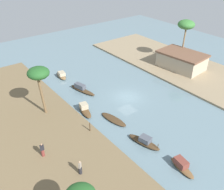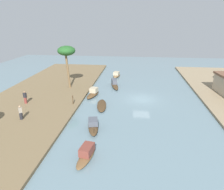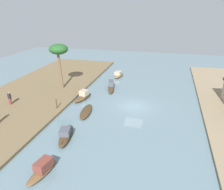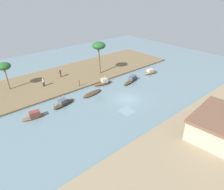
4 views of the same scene
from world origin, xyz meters
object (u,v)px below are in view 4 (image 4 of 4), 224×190
at_px(sampan_with_red_awning, 131,80).
at_px(mooring_post, 79,83).
at_px(palm_tree_left_far, 4,67).
at_px(person_on_near_bank, 44,83).
at_px(sampan_with_tall_canopy, 34,116).
at_px(sampan_foreground, 92,93).
at_px(riverside_building, 218,124).
at_px(sampan_downstream_large, 151,72).
at_px(person_by_mooring, 60,74).
at_px(sampan_open_hull, 63,103).
at_px(palm_tree_left_near, 99,46).
at_px(sampan_upstream_small, 103,83).

distance_m(sampan_with_red_awning, mooring_post, 10.78).
bearing_deg(palm_tree_left_far, person_on_near_bank, 151.11).
distance_m(sampan_with_tall_canopy, sampan_with_red_awning, 20.66).
relative_size(sampan_foreground, riverside_building, 0.50).
relative_size(sampan_with_red_awning, person_on_near_bank, 3.11).
relative_size(sampan_downstream_large, person_by_mooring, 2.10).
height_order(sampan_open_hull, person_on_near_bank, person_on_near_bank).
xyz_separation_m(sampan_open_hull, person_on_near_bank, (-0.55, -8.57, 0.60)).
distance_m(sampan_downstream_large, palm_tree_left_near, 13.05).
xyz_separation_m(sampan_with_red_awning, sampan_foreground, (9.45, -0.78, -0.23)).
bearing_deg(sampan_downstream_large, mooring_post, -7.27).
bearing_deg(sampan_downstream_large, sampan_upstream_small, -4.00).
xyz_separation_m(person_on_near_bank, palm_tree_left_near, (-12.44, 1.73, 5.34)).
xyz_separation_m(sampan_with_tall_canopy, sampan_foreground, (-11.20, -0.52, -0.24)).
height_order(sampan_with_tall_canopy, sampan_foreground, sampan_with_tall_canopy).
height_order(sampan_open_hull, sampan_foreground, sampan_open_hull).
bearing_deg(palm_tree_left_near, sampan_open_hull, 27.80).
bearing_deg(sampan_upstream_small, person_by_mooring, -48.39).
relative_size(sampan_foreground, person_on_near_bank, 2.66).
relative_size(sampan_with_red_awning, mooring_post, 4.19).
relative_size(sampan_with_tall_canopy, person_by_mooring, 1.99).
height_order(person_by_mooring, mooring_post, person_by_mooring).
bearing_deg(riverside_building, sampan_upstream_small, -92.92).
xyz_separation_m(sampan_with_tall_canopy, palm_tree_left_far, (-0.25, -12.11, 4.33)).
height_order(sampan_foreground, palm_tree_left_near, palm_tree_left_near).
relative_size(sampan_with_red_awning, sampan_foreground, 1.17).
bearing_deg(sampan_with_red_awning, sampan_with_tall_canopy, -14.45).
relative_size(sampan_open_hull, person_by_mooring, 2.55).
distance_m(sampan_with_tall_canopy, palm_tree_left_near, 20.51).
xyz_separation_m(mooring_post, palm_tree_left_far, (10.74, -7.65, 3.82)).
height_order(sampan_with_tall_canopy, person_on_near_bank, person_on_near_bank).
xyz_separation_m(person_on_near_bank, palm_tree_left_far, (5.53, -3.05, 3.76)).
bearing_deg(mooring_post, person_by_mooring, -85.84).
distance_m(person_on_near_bank, palm_tree_left_near, 13.65).
bearing_deg(riverside_building, sampan_downstream_large, -124.33).
height_order(sampan_open_hull, sampan_upstream_small, sampan_upstream_small).
distance_m(sampan_with_red_awning, sampan_foreground, 9.49).
bearing_deg(person_by_mooring, riverside_building, -155.17).
relative_size(person_on_near_bank, palm_tree_left_far, 0.32).
distance_m(sampan_upstream_small, person_by_mooring, 9.81).
bearing_deg(person_on_near_bank, person_by_mooring, 76.62).
distance_m(sampan_upstream_small, riverside_building, 22.40).
relative_size(sampan_with_tall_canopy, sampan_upstream_small, 0.88).
bearing_deg(sampan_with_red_awning, mooring_post, -39.78).
distance_m(sampan_upstream_small, palm_tree_left_far, 18.40).
bearing_deg(sampan_open_hull, palm_tree_left_far, -79.66).
distance_m(sampan_open_hull, sampan_with_red_awning, 15.44).
height_order(sampan_downstream_large, riverside_building, riverside_building).
bearing_deg(mooring_post, sampan_with_red_awning, 153.95).
distance_m(sampan_with_tall_canopy, person_on_near_bank, 10.76).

